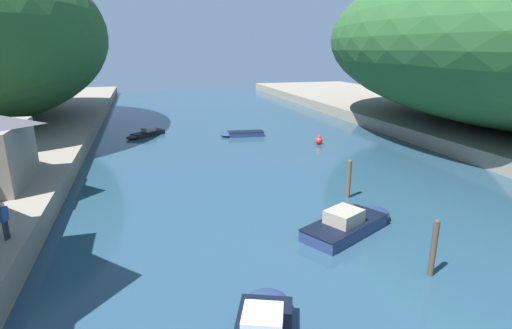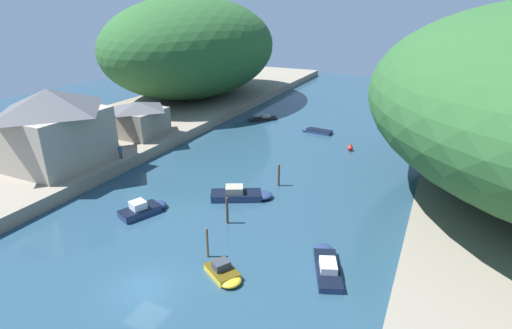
% 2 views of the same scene
% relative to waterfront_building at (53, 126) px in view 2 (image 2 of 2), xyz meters
% --- Properties ---
extents(water_surface, '(130.00, 130.00, 0.00)m').
position_rel_waterfront_building_xyz_m(water_surface, '(21.58, 18.46, -5.78)').
color(water_surface, '#234256').
rests_on(water_surface, ground).
extents(left_bank, '(22.00, 120.00, 1.39)m').
position_rel_waterfront_building_xyz_m(left_bank, '(-5.03, 18.46, -5.08)').
color(left_bank, gray).
rests_on(left_bank, ground).
extents(hillside_left, '(28.18, 39.45, 18.42)m').
position_rel_waterfront_building_xyz_m(hillside_left, '(-6.13, 36.80, 4.82)').
color(hillside_left, '#285628').
rests_on(hillside_left, left_bank).
extents(waterfront_building, '(9.38, 10.57, 8.50)m').
position_rel_waterfront_building_xyz_m(waterfront_building, '(0.00, 0.00, 0.00)').
color(waterfront_building, gray).
rests_on(waterfront_building, left_bank).
extents(boathouse_shed, '(6.26, 6.59, 4.67)m').
position_rel_waterfront_building_xyz_m(boathouse_shed, '(1.23, 12.28, -1.99)').
color(boathouse_shed, gray).
rests_on(boathouse_shed, left_bank).
extents(boat_far_upstream, '(4.91, 2.06, 0.50)m').
position_rel_waterfront_building_xyz_m(boat_far_upstream, '(21.32, 28.17, -5.53)').
color(boat_far_upstream, navy).
rests_on(boat_far_upstream, water_surface).
extents(boat_red_skiff, '(3.77, 6.11, 1.01)m').
position_rel_waterfront_building_xyz_m(boat_red_skiff, '(32.34, -3.88, -5.47)').
color(boat_red_skiff, navy).
rests_on(boat_red_skiff, water_surface).
extents(boat_near_quay, '(4.53, 4.22, 0.92)m').
position_rel_waterfront_building_xyz_m(boat_near_quay, '(11.14, 30.85, -5.49)').
color(boat_near_quay, black).
rests_on(boat_near_quay, water_surface).
extents(boat_white_cruiser, '(6.45, 4.68, 1.35)m').
position_rel_waterfront_building_xyz_m(boat_white_cruiser, '(21.44, 3.55, -5.35)').
color(boat_white_cruiser, navy).
rests_on(boat_white_cruiser, water_surface).
extents(boat_small_dinghy, '(3.64, 3.09, 1.11)m').
position_rel_waterfront_building_xyz_m(boat_small_dinghy, '(26.02, -8.13, -5.43)').
color(boat_small_dinghy, gold).
rests_on(boat_small_dinghy, water_surface).
extents(boat_navy_launch, '(3.32, 4.87, 1.39)m').
position_rel_waterfront_building_xyz_m(boat_navy_launch, '(14.55, -3.08, -5.34)').
color(boat_navy_launch, navy).
rests_on(boat_navy_launch, water_surface).
extents(mooring_post_nearest, '(0.20, 0.20, 2.57)m').
position_rel_waterfront_building_xyz_m(mooring_post_nearest, '(23.62, -6.49, -4.49)').
color(mooring_post_nearest, brown).
rests_on(mooring_post_nearest, water_surface).
extents(mooring_post_second, '(0.25, 0.25, 2.58)m').
position_rel_waterfront_building_xyz_m(mooring_post_second, '(22.48, -1.35, -4.48)').
color(mooring_post_second, '#4C3D2D').
rests_on(mooring_post_second, water_surface).
extents(mooring_post_fourth, '(0.27, 0.27, 2.54)m').
position_rel_waterfront_building_xyz_m(mooring_post_fourth, '(23.56, 7.94, -4.50)').
color(mooring_post_fourth, brown).
rests_on(mooring_post_fourth, water_surface).
extents(channel_buoy_near, '(0.74, 0.74, 1.11)m').
position_rel_waterfront_building_xyz_m(channel_buoy_near, '(27.99, 22.24, -5.35)').
color(channel_buoy_near, red).
rests_on(channel_buoy_near, water_surface).
extents(person_on_quay, '(0.35, 0.44, 1.69)m').
position_rel_waterfront_building_xyz_m(person_on_quay, '(5.18, 4.14, -3.41)').
color(person_on_quay, '#282D3D').
rests_on(person_on_quay, left_bank).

